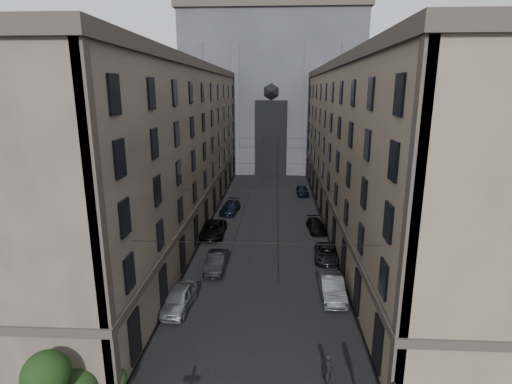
% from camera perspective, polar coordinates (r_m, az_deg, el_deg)
% --- Properties ---
extents(sidewalk_left, '(7.00, 80.00, 0.15)m').
position_cam_1_polar(sidewalk_left, '(50.80, -10.42, -3.93)').
color(sidewalk_left, '#383533').
rests_on(sidewalk_left, ground).
extents(sidewalk_right, '(7.00, 80.00, 0.15)m').
position_cam_1_polar(sidewalk_right, '(50.33, 13.61, -4.28)').
color(sidewalk_right, '#383533').
rests_on(sidewalk_right, ground).
extents(building_left, '(13.60, 60.60, 18.85)m').
position_cam_1_polar(building_left, '(49.52, -14.24, 6.42)').
color(building_left, '#453D35').
rests_on(building_left, ground).
extents(building_right, '(13.60, 60.60, 18.85)m').
position_cam_1_polar(building_right, '(48.90, 17.65, 6.09)').
color(building_right, brown).
rests_on(building_right, ground).
extents(gothic_tower, '(35.00, 23.00, 58.00)m').
position_cam_1_polar(gothic_tower, '(85.87, 2.33, 15.68)').
color(gothic_tower, '#2D2D33').
rests_on(gothic_tower, ground).
extents(tram_wires, '(14.00, 60.00, 0.43)m').
position_cam_1_polar(tram_wires, '(47.31, 1.58, 3.92)').
color(tram_wires, black).
rests_on(tram_wires, ground).
extents(car_left_near, '(2.28, 4.90, 1.62)m').
position_cam_1_polar(car_left_near, '(31.15, -10.97, -14.73)').
color(car_left_near, gray).
rests_on(car_left_near, ground).
extents(car_left_midnear, '(1.72, 4.76, 1.56)m').
position_cam_1_polar(car_left_midnear, '(36.65, -5.72, -9.93)').
color(car_left_midnear, black).
rests_on(car_left_midnear, ground).
extents(car_left_midfar, '(2.66, 5.67, 1.57)m').
position_cam_1_polar(car_left_midfar, '(44.84, -6.21, -5.31)').
color(car_left_midfar, black).
rests_on(car_left_midfar, ground).
extents(car_left_far, '(2.58, 5.23, 1.46)m').
position_cam_1_polar(car_left_far, '(52.99, -3.72, -2.21)').
color(car_left_far, black).
rests_on(car_left_far, ground).
extents(car_right_near, '(1.77, 5.02, 1.65)m').
position_cam_1_polar(car_right_near, '(32.62, 10.79, -13.27)').
color(car_right_near, slate).
rests_on(car_right_near, ground).
extents(car_right_midnear, '(2.63, 4.95, 1.33)m').
position_cam_1_polar(car_right_midnear, '(39.23, 10.09, -8.59)').
color(car_right_midnear, black).
rests_on(car_right_midnear, ground).
extents(car_right_midfar, '(2.19, 4.61, 1.30)m').
position_cam_1_polar(car_right_midfar, '(46.63, 8.60, -4.79)').
color(car_right_midfar, black).
rests_on(car_right_midfar, ground).
extents(car_right_far, '(1.98, 4.45, 1.49)m').
position_cam_1_polar(car_right_far, '(62.11, 6.67, 0.22)').
color(car_right_far, black).
rests_on(car_right_far, ground).
extents(pedestrian, '(0.64, 0.81, 1.94)m').
position_cam_1_polar(pedestrian, '(24.21, 10.31, -23.74)').
color(pedestrian, black).
rests_on(pedestrian, ground).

